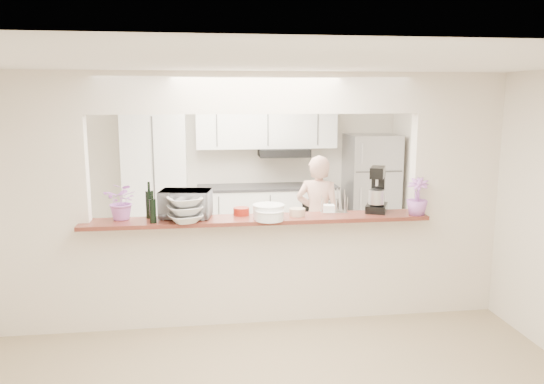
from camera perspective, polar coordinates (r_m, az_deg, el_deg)
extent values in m
plane|color=tan|center=(5.62, -1.56, -13.53)|extent=(6.00, 6.00, 0.00)
cube|color=beige|center=(7.06, -2.94, -8.46)|extent=(5.00, 2.90, 0.01)
cube|color=silver|center=(5.43, -23.69, -1.40)|extent=(0.90, 0.15, 2.50)
cube|color=silver|center=(5.83, 18.85, -0.35)|extent=(0.90, 0.15, 2.50)
cube|color=silver|center=(5.15, -1.69, 10.63)|extent=(3.20, 0.15, 0.40)
cube|color=silver|center=(5.43, -1.59, -8.45)|extent=(3.20, 0.15, 1.05)
cube|color=brown|center=(5.23, -1.56, -2.96)|extent=(3.40, 0.38, 0.04)
cube|color=silver|center=(7.94, -12.38, 1.18)|extent=(0.90, 0.60, 2.10)
cube|color=silver|center=(8.09, -0.47, -2.75)|extent=(2.10, 0.60, 0.90)
cube|color=#323234|center=(7.99, -0.48, 0.53)|extent=(2.10, 0.62, 0.04)
cube|color=silver|center=(8.01, -0.60, 7.43)|extent=(2.10, 0.35, 0.75)
cube|color=black|center=(7.98, 1.28, 4.28)|extent=(0.75, 0.45, 0.12)
cube|color=black|center=(7.91, 5.21, -2.71)|extent=(0.55, 0.02, 0.55)
cube|color=#A0A0A5|center=(8.31, 10.58, 0.24)|extent=(0.75, 0.70, 1.70)
imported|color=pink|center=(5.30, -15.79, -0.96)|extent=(0.40, 0.37, 0.36)
cylinder|color=black|center=(5.31, -13.04, -1.33)|extent=(0.07, 0.07, 0.27)
cylinder|color=black|center=(5.28, -13.12, 0.59)|extent=(0.02, 0.02, 0.09)
cylinder|color=black|center=(5.10, -12.70, -2.01)|extent=(0.06, 0.06, 0.23)
cylinder|color=black|center=(5.07, -12.76, -0.30)|extent=(0.02, 0.02, 0.08)
imported|color=#9C9CA1|center=(5.27, -9.27, -1.26)|extent=(0.54, 0.41, 0.27)
imported|color=silver|center=(5.06, -9.33, -1.95)|extent=(0.41, 0.41, 0.24)
cylinder|color=white|center=(5.15, -0.37, -2.18)|extent=(0.30, 0.30, 0.13)
cylinder|color=white|center=(5.14, -0.37, -1.41)|extent=(0.31, 0.31, 0.01)
cylinder|color=white|center=(5.10, -0.28, -2.57)|extent=(0.27, 0.27, 0.09)
cylinder|color=white|center=(5.08, -0.28, -2.03)|extent=(0.28, 0.28, 0.01)
cylinder|color=maroon|center=(5.33, -3.32, -2.09)|extent=(0.16, 0.16, 0.08)
cylinder|color=#C5AA8A|center=(5.30, 2.72, -2.17)|extent=(0.16, 0.16, 0.07)
cube|color=silver|center=(5.46, 6.70, -2.16)|extent=(0.28, 0.18, 0.02)
cube|color=white|center=(5.46, 6.71, -1.73)|extent=(0.12, 0.12, 0.07)
cube|color=black|center=(5.59, 11.18, -1.69)|extent=(0.31, 0.37, 0.08)
cube|color=black|center=(5.66, 11.36, 0.58)|extent=(0.17, 0.16, 0.34)
cube|color=black|center=(5.51, 11.30, 2.10)|extent=(0.23, 0.30, 0.11)
cylinder|color=#B7B7BC|center=(5.50, 11.16, -0.52)|extent=(0.16, 0.16, 0.15)
imported|color=#AF63B8|center=(5.50, 15.36, -0.47)|extent=(0.28, 0.28, 0.37)
imported|color=tan|center=(6.63, 4.98, -2.80)|extent=(0.67, 0.58, 1.55)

